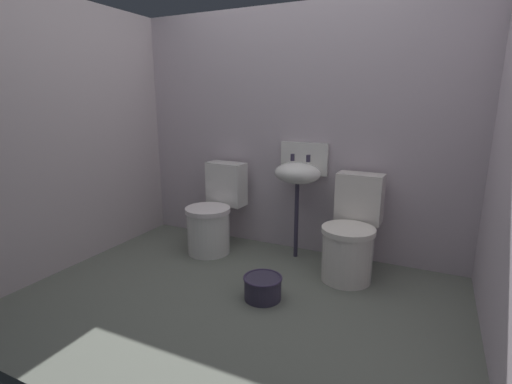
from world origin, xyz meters
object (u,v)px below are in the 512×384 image
(toilet_right, at_px, (351,236))
(sink, at_px, (299,172))
(bucket, at_px, (263,287))
(toilet_left, at_px, (214,216))

(toilet_right, relative_size, sink, 0.79)
(toilet_right, height_order, bucket, toilet_right)
(toilet_left, bearing_deg, sink, -161.25)
(sink, bearing_deg, toilet_right, -20.49)
(bucket, bearing_deg, toilet_right, 53.51)
(toilet_left, xyz_separation_m, bucket, (0.77, -0.63, -0.24))
(toilet_left, xyz_separation_m, sink, (0.73, 0.19, 0.43))
(toilet_left, bearing_deg, bucket, 145.44)
(bucket, bearing_deg, toilet_left, 141.05)
(sink, distance_m, bucket, 1.05)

